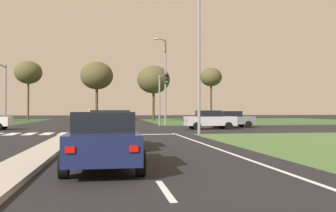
{
  "coord_description": "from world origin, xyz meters",
  "views": [
    {
      "loc": [
        2.39,
        -1.76,
        1.58
      ],
      "look_at": [
        8.22,
        34.87,
        2.06
      ],
      "focal_mm": 39.79,
      "sensor_mm": 36.0,
      "label": 1
    }
  ],
  "objects_px": {
    "traffic_signal_far_left": "(0,83)",
    "street_lamp_third": "(165,78)",
    "treeline_third": "(97,76)",
    "car_navy_near": "(104,139)",
    "car_grey_third": "(231,119)",
    "treeline_fourth": "(154,80)",
    "pedestrian_at_median": "(90,115)",
    "car_silver_fifth": "(210,120)",
    "traffic_signal_far_right": "(162,90)",
    "car_teal_fourth": "(110,129)",
    "treeline_fifth": "(211,78)",
    "street_lamp_second": "(202,57)",
    "treeline_second": "(28,73)"
  },
  "relations": [
    {
      "from": "street_lamp_second",
      "to": "car_navy_near",
      "type": "bearing_deg",
      "value": -114.0
    },
    {
      "from": "car_navy_near",
      "to": "traffic_signal_far_right",
      "type": "relative_size",
      "value": 0.85
    },
    {
      "from": "street_lamp_second",
      "to": "pedestrian_at_median",
      "type": "height_order",
      "value": "street_lamp_second"
    },
    {
      "from": "car_grey_third",
      "to": "traffic_signal_far_right",
      "type": "distance_m",
      "value": 7.33
    },
    {
      "from": "street_lamp_second",
      "to": "street_lamp_third",
      "type": "distance_m",
      "value": 15.44
    },
    {
      "from": "street_lamp_second",
      "to": "treeline_third",
      "type": "relative_size",
      "value": 0.97
    },
    {
      "from": "treeline_second",
      "to": "treeline_fifth",
      "type": "xyz_separation_m",
      "value": [
        30.75,
        -0.38,
        -0.39
      ]
    },
    {
      "from": "car_grey_third",
      "to": "treeline_third",
      "type": "height_order",
      "value": "treeline_third"
    },
    {
      "from": "street_lamp_third",
      "to": "treeline_fourth",
      "type": "height_order",
      "value": "street_lamp_third"
    },
    {
      "from": "car_silver_fifth",
      "to": "car_navy_near",
      "type": "bearing_deg",
      "value": -22.86
    },
    {
      "from": "car_silver_fifth",
      "to": "street_lamp_second",
      "type": "xyz_separation_m",
      "value": [
        -2.24,
        -6.13,
        4.5
      ]
    },
    {
      "from": "traffic_signal_far_left",
      "to": "street_lamp_second",
      "type": "distance_m",
      "value": 20.12
    },
    {
      "from": "car_silver_fifth",
      "to": "treeline_third",
      "type": "height_order",
      "value": "treeline_third"
    },
    {
      "from": "car_silver_fifth",
      "to": "treeline_third",
      "type": "distance_m",
      "value": 35.02
    },
    {
      "from": "street_lamp_third",
      "to": "treeline_second",
      "type": "relative_size",
      "value": 0.97
    },
    {
      "from": "car_silver_fifth",
      "to": "street_lamp_third",
      "type": "height_order",
      "value": "street_lamp_third"
    },
    {
      "from": "traffic_signal_far_left",
      "to": "street_lamp_third",
      "type": "relative_size",
      "value": 0.65
    },
    {
      "from": "street_lamp_second",
      "to": "pedestrian_at_median",
      "type": "xyz_separation_m",
      "value": [
        -8.48,
        18.2,
        -4.16
      ]
    },
    {
      "from": "car_silver_fifth",
      "to": "pedestrian_at_median",
      "type": "bearing_deg",
      "value": -138.38
    },
    {
      "from": "traffic_signal_far_left",
      "to": "traffic_signal_far_right",
      "type": "bearing_deg",
      "value": -0.74
    },
    {
      "from": "traffic_signal_far_left",
      "to": "treeline_third",
      "type": "relative_size",
      "value": 0.62
    },
    {
      "from": "treeline_third",
      "to": "treeline_fifth",
      "type": "xyz_separation_m",
      "value": [
        19.75,
        -0.51,
        -0.05
      ]
    },
    {
      "from": "pedestrian_at_median",
      "to": "treeline_fifth",
      "type": "height_order",
      "value": "treeline_fifth"
    },
    {
      "from": "treeline_fifth",
      "to": "treeline_third",
      "type": "bearing_deg",
      "value": 178.51
    },
    {
      "from": "car_grey_third",
      "to": "traffic_signal_far_right",
      "type": "xyz_separation_m",
      "value": [
        -6.25,
        2.53,
        2.88
      ]
    },
    {
      "from": "treeline_second",
      "to": "traffic_signal_far_left",
      "type": "bearing_deg",
      "value": -83.58
    },
    {
      "from": "traffic_signal_far_left",
      "to": "car_teal_fourth",
      "type": "bearing_deg",
      "value": -64.05
    },
    {
      "from": "car_teal_fourth",
      "to": "street_lamp_third",
      "type": "distance_m",
      "value": 25.47
    },
    {
      "from": "street_lamp_third",
      "to": "car_grey_third",
      "type": "bearing_deg",
      "value": -49.87
    },
    {
      "from": "treeline_fifth",
      "to": "traffic_signal_far_left",
      "type": "bearing_deg",
      "value": -136.17
    },
    {
      "from": "traffic_signal_far_left",
      "to": "treeline_third",
      "type": "distance_m",
      "value": 28.45
    },
    {
      "from": "car_navy_near",
      "to": "car_grey_third",
      "type": "bearing_deg",
      "value": 63.75
    },
    {
      "from": "traffic_signal_far_right",
      "to": "treeline_second",
      "type": "height_order",
      "value": "treeline_second"
    },
    {
      "from": "street_lamp_second",
      "to": "traffic_signal_far_right",
      "type": "bearing_deg",
      "value": 95.53
    },
    {
      "from": "street_lamp_third",
      "to": "pedestrian_at_median",
      "type": "bearing_deg",
      "value": 161.34
    },
    {
      "from": "car_grey_third",
      "to": "treeline_fourth",
      "type": "xyz_separation_m",
      "value": [
        -4.43,
        24.9,
        5.74
      ]
    },
    {
      "from": "pedestrian_at_median",
      "to": "car_navy_near",
      "type": "bearing_deg",
      "value": 176.75
    },
    {
      "from": "car_navy_near",
      "to": "treeline_fourth",
      "type": "relative_size",
      "value": 0.51
    },
    {
      "from": "car_teal_fourth",
      "to": "treeline_second",
      "type": "height_order",
      "value": "treeline_second"
    },
    {
      "from": "car_teal_fourth",
      "to": "car_silver_fifth",
      "type": "xyz_separation_m",
      "value": [
        8.51,
        15.06,
        0.0
      ]
    },
    {
      "from": "car_silver_fifth",
      "to": "treeline_third",
      "type": "xyz_separation_m",
      "value": [
        -10.59,
        32.71,
        6.66
      ]
    },
    {
      "from": "treeline_fifth",
      "to": "street_lamp_second",
      "type": "bearing_deg",
      "value": -106.56
    },
    {
      "from": "street_lamp_third",
      "to": "car_navy_near",
      "type": "bearing_deg",
      "value": -101.65
    },
    {
      "from": "car_teal_fourth",
      "to": "pedestrian_at_median",
      "type": "distance_m",
      "value": 27.22
    },
    {
      "from": "car_teal_fourth",
      "to": "treeline_fifth",
      "type": "bearing_deg",
      "value": 69.5
    },
    {
      "from": "treeline_fifth",
      "to": "traffic_signal_far_right",
      "type": "bearing_deg",
      "value": -115.03
    },
    {
      "from": "car_navy_near",
      "to": "traffic_signal_far_right",
      "type": "xyz_separation_m",
      "value": [
        5.34,
        26.04,
        2.88
      ]
    },
    {
      "from": "car_teal_fourth",
      "to": "treeline_fourth",
      "type": "height_order",
      "value": "treeline_fourth"
    },
    {
      "from": "street_lamp_second",
      "to": "treeline_fifth",
      "type": "relative_size",
      "value": 1.05
    },
    {
      "from": "treeline_third",
      "to": "treeline_fifth",
      "type": "relative_size",
      "value": 1.08
    }
  ]
}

